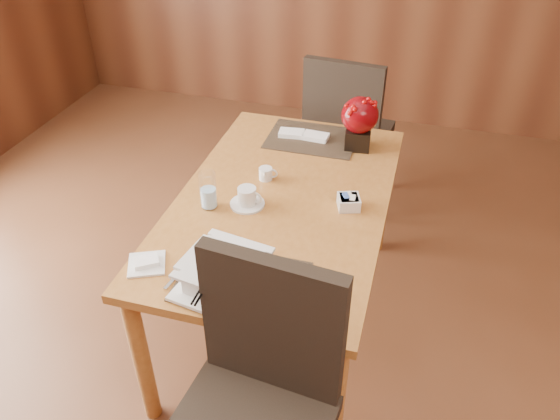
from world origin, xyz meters
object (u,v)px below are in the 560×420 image
(coffee_cup, at_px, (247,198))
(bread_plate, at_px, (147,264))
(water_glass, at_px, (208,190))
(near_chair, at_px, (257,395))
(sugar_caddy, at_px, (349,202))
(berry_decor, at_px, (359,120))
(creamer_jug, at_px, (266,174))
(dining_table, at_px, (283,215))
(far_chair, at_px, (346,127))
(soup_setting, at_px, (225,274))

(coffee_cup, bearing_deg, bread_plate, -116.88)
(coffee_cup, distance_m, water_glass, 0.17)
(near_chair, bearing_deg, sugar_caddy, 88.04)
(berry_decor, bearing_deg, sugar_caddy, -84.62)
(bread_plate, relative_size, near_chair, 0.13)
(coffee_cup, bearing_deg, creamer_jug, 85.90)
(water_glass, xyz_separation_m, creamer_jug, (0.17, 0.27, -0.06))
(water_glass, distance_m, bread_plate, 0.43)
(dining_table, relative_size, bread_plate, 11.16)
(creamer_jug, bearing_deg, bread_plate, -119.82)
(coffee_cup, height_order, near_chair, near_chair)
(coffee_cup, xyz_separation_m, far_chair, (0.23, 1.16, -0.21))
(dining_table, relative_size, water_glass, 8.89)
(dining_table, xyz_separation_m, water_glass, (-0.28, -0.15, 0.18))
(water_glass, xyz_separation_m, far_chair, (0.38, 1.21, -0.26))
(dining_table, height_order, water_glass, water_glass)
(dining_table, distance_m, coffee_cup, 0.21)
(dining_table, xyz_separation_m, creamer_jug, (-0.12, 0.12, 0.13))
(dining_table, bearing_deg, creamer_jug, 133.70)
(bread_plate, bearing_deg, water_glass, 78.13)
(bread_plate, bearing_deg, coffee_cup, 63.12)
(soup_setting, distance_m, coffee_cup, 0.50)
(dining_table, distance_m, near_chair, 0.90)
(water_glass, xyz_separation_m, bread_plate, (-0.09, -0.41, -0.08))
(bread_plate, height_order, far_chair, far_chair)
(berry_decor, distance_m, near_chair, 1.45)
(water_glass, bearing_deg, near_chair, -58.82)
(far_chair, bearing_deg, water_glass, 79.06)
(coffee_cup, relative_size, creamer_jug, 1.89)
(water_glass, xyz_separation_m, near_chair, (0.45, -0.74, -0.23))
(bread_plate, bearing_deg, sugar_caddy, 40.81)
(sugar_caddy, bearing_deg, far_chair, 100.21)
(soup_setting, height_order, sugar_caddy, soup_setting)
(sugar_caddy, bearing_deg, bread_plate, -139.19)
(coffee_cup, relative_size, near_chair, 0.14)
(creamer_jug, relative_size, sugar_caddy, 0.88)
(dining_table, relative_size, far_chair, 1.46)
(soup_setting, xyz_separation_m, near_chair, (0.21, -0.30, -0.21))
(soup_setting, bearing_deg, bread_plate, -175.74)
(coffee_cup, distance_m, creamer_jug, 0.22)
(soup_setting, height_order, coffee_cup, soup_setting)
(bread_plate, xyz_separation_m, near_chair, (0.53, -0.33, -0.15))
(sugar_caddy, bearing_deg, dining_table, -178.82)
(coffee_cup, bearing_deg, sugar_caddy, 13.37)
(berry_decor, relative_size, bread_plate, 1.99)
(water_glass, relative_size, near_chair, 0.16)
(creamer_jug, bearing_deg, dining_table, -55.86)
(dining_table, relative_size, soup_setting, 4.31)
(creamer_jug, bearing_deg, soup_setting, -93.93)
(soup_setting, height_order, near_chair, near_chair)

